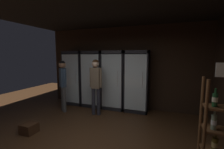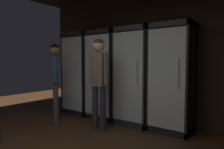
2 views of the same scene
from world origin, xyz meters
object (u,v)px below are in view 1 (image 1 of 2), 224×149
(cooler_left, at_px, (94,79))
(shopper_far, at_px, (63,80))
(cooler_far_left, at_px, (75,78))
(shopper_near, at_px, (96,81))
(cooler_center, at_px, (114,80))
(cooler_right, at_px, (137,82))
(wine_crate_floor, at_px, (29,128))

(cooler_left, xyz_separation_m, shopper_far, (-0.67, -0.88, 0.06))
(cooler_left, bearing_deg, cooler_far_left, 179.89)
(shopper_near, height_order, shopper_far, shopper_near)
(cooler_far_left, relative_size, cooler_center, 1.00)
(cooler_far_left, bearing_deg, cooler_right, -0.04)
(cooler_center, distance_m, shopper_far, 1.70)
(cooler_center, distance_m, shopper_near, 0.85)
(cooler_center, xyz_separation_m, shopper_far, (-1.45, -0.88, 0.06))
(cooler_right, relative_size, shopper_far, 1.19)
(cooler_far_left, distance_m, cooler_center, 1.57)
(cooler_left, bearing_deg, shopper_near, -59.63)
(shopper_far, bearing_deg, cooler_far_left, 97.38)
(cooler_far_left, xyz_separation_m, cooler_right, (2.35, -0.00, -0.01))
(cooler_far_left, height_order, shopper_far, cooler_far_left)
(cooler_left, height_order, cooler_right, same)
(wine_crate_floor, bearing_deg, cooler_right, 48.45)
(cooler_center, bearing_deg, cooler_right, -0.08)
(shopper_near, bearing_deg, cooler_center, 67.54)
(cooler_right, height_order, shopper_far, cooler_right)
(shopper_far, bearing_deg, shopper_near, 4.95)
(shopper_far, bearing_deg, cooler_center, 31.26)
(cooler_far_left, distance_m, cooler_right, 2.35)
(cooler_left, bearing_deg, wine_crate_floor, -102.51)
(cooler_left, xyz_separation_m, cooler_center, (0.78, 0.00, -0.00))
(cooler_far_left, distance_m, shopper_near, 1.47)
(cooler_center, height_order, shopper_near, cooler_center)
(cooler_left, distance_m, wine_crate_floor, 2.56)
(cooler_far_left, bearing_deg, wine_crate_floor, -83.68)
(cooler_left, relative_size, wine_crate_floor, 6.18)
(cooler_far_left, relative_size, wine_crate_floor, 6.18)
(cooler_far_left, distance_m, cooler_left, 0.78)
(cooler_right, xyz_separation_m, wine_crate_floor, (-2.09, -2.36, -0.85))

